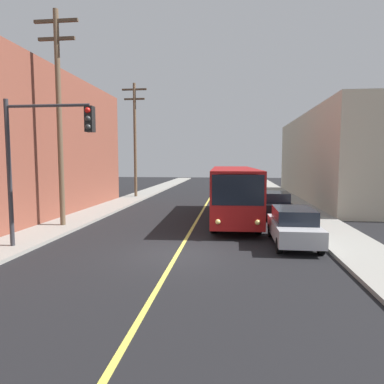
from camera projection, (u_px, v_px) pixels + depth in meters
name	position (u px, v px, depth m)	size (l,w,h in m)	color
ground_plane	(177.00, 254.00, 13.64)	(120.00, 120.00, 0.00)	black
sidewalk_left	(98.00, 212.00, 24.35)	(2.50, 90.00, 0.15)	gray
sidewalk_right	(310.00, 215.00, 22.69)	(2.50, 90.00, 0.15)	gray
lane_stripe_center	(206.00, 205.00, 28.47)	(0.16, 60.00, 0.01)	#D8CC4C
building_right_warehouse	(367.00, 158.00, 31.89)	(12.00, 24.14, 7.85)	beige
city_bus	(233.00, 190.00, 21.52)	(2.92, 12.22, 3.20)	maroon
parked_car_silver	(294.00, 226.00, 15.06)	(1.83, 4.40, 1.62)	#B7B7BC
parked_car_black	(276.00, 204.00, 22.53)	(1.95, 4.46, 1.62)	black
utility_pole_near	(59.00, 110.00, 18.42)	(2.40, 0.28, 11.39)	brown
utility_pole_mid	(135.00, 135.00, 33.39)	(2.40, 0.28, 10.88)	brown
traffic_signal_left_corner	(43.00, 145.00, 13.82)	(3.75, 0.48, 6.00)	#2D2D33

